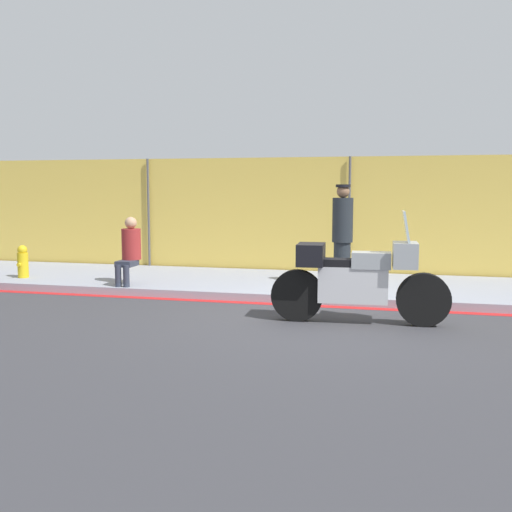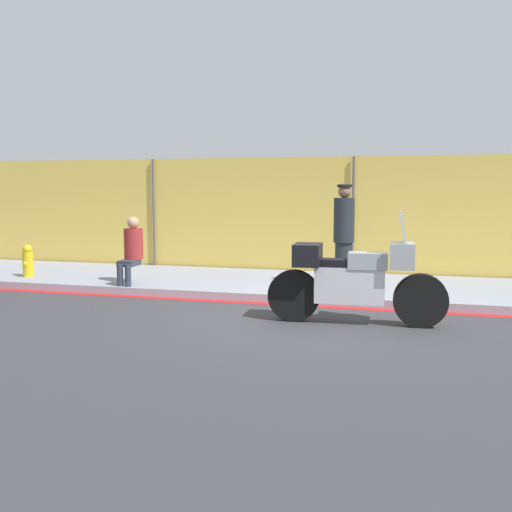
{
  "view_description": "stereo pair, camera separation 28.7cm",
  "coord_description": "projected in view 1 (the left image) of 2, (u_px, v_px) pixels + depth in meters",
  "views": [
    {
      "loc": [
        1.05,
        -8.25,
        1.85
      ],
      "look_at": [
        -1.27,
        1.21,
        0.73
      ],
      "focal_mm": 42.0,
      "sensor_mm": 36.0,
      "label": 1
    },
    {
      "loc": [
        1.33,
        -8.18,
        1.85
      ],
      "look_at": [
        -1.27,
        1.21,
        0.73
      ],
      "focal_mm": 42.0,
      "sensor_mm": 36.0,
      "label": 2
    }
  ],
  "objects": [
    {
      "name": "ground_plane",
      "position": [
        323.0,
        319.0,
        8.42
      ],
      "size": [
        120.0,
        120.0,
        0.0
      ],
      "primitive_type": "plane",
      "color": "#38383D"
    },
    {
      "name": "sidewalk",
      "position": [
        341.0,
        287.0,
        10.79
      ],
      "size": [
        32.34,
        2.9,
        0.13
      ],
      "color": "#8E93A3",
      "rests_on": "ground_plane"
    },
    {
      "name": "curb_paint_stripe",
      "position": [
        331.0,
        307.0,
        9.31
      ],
      "size": [
        32.34,
        0.18,
        0.01
      ],
      "color": "red",
      "rests_on": "ground_plane"
    },
    {
      "name": "storefront_fence",
      "position": [
        350.0,
        218.0,
        12.14
      ],
      "size": [
        30.73,
        0.16,
        2.46
      ],
      "color": "gold",
      "rests_on": "ground_plane"
    },
    {
      "name": "motorcycle",
      "position": [
        358.0,
        278.0,
        8.11
      ],
      "size": [
        2.42,
        0.57,
        1.54
      ],
      "rotation": [
        0.0,
        0.0,
        0.05
      ],
      "color": "black",
      "rests_on": "ground_plane"
    },
    {
      "name": "officer_standing",
      "position": [
        342.0,
        234.0,
        10.4
      ],
      "size": [
        0.36,
        0.36,
        1.77
      ],
      "color": "#1E2328",
      "rests_on": "sidewalk"
    },
    {
      "name": "person_seated_on_curb",
      "position": [
        130.0,
        247.0,
        10.61
      ],
      "size": [
        0.34,
        0.61,
        1.19
      ],
      "color": "#2D3342",
      "rests_on": "sidewalk"
    },
    {
      "name": "fire_hydrant",
      "position": [
        23.0,
        262.0,
        11.4
      ],
      "size": [
        0.2,
        0.25,
        0.62
      ],
      "color": "gold",
      "rests_on": "sidewalk"
    }
  ]
}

